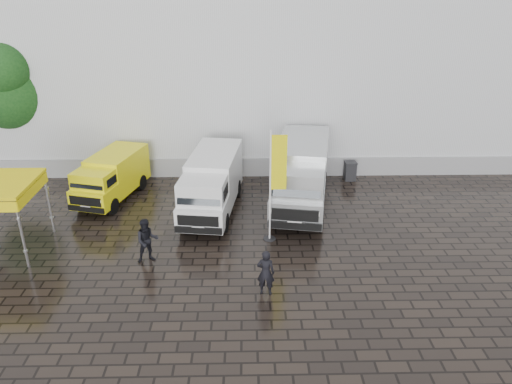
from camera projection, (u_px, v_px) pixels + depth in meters
ground at (278, 251)px, 19.59m from camera, size 120.00×120.00×0.00m
exhibition_hall at (296, 41)px, 31.83m from camera, size 44.00×16.00×12.00m
hall_plinth at (306, 167)px, 26.69m from camera, size 44.00×0.15×1.00m
van_yellow at (112, 178)px, 23.71m from camera, size 2.94×4.94×2.14m
van_white at (212, 185)px, 22.38m from camera, size 2.72×6.11×2.56m
van_silver at (301, 176)px, 22.89m from camera, size 3.37×7.01×2.91m
flagpole at (275, 181)px, 19.45m from camera, size 0.88×0.50×4.65m
tree at (10, 86)px, 25.85m from camera, size 4.03×4.11×7.24m
wheelie_bin at (350, 171)px, 26.14m from camera, size 0.64×0.64×1.00m
person_front at (266, 272)px, 16.70m from camera, size 0.66×0.49×1.66m
person_tent at (147, 241)px, 18.60m from camera, size 1.01×0.88×1.75m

